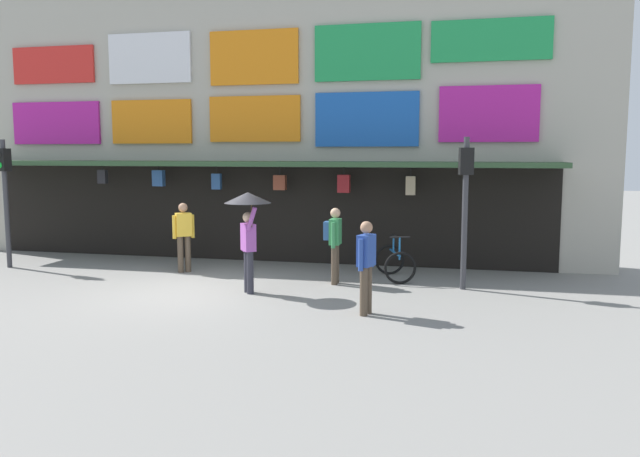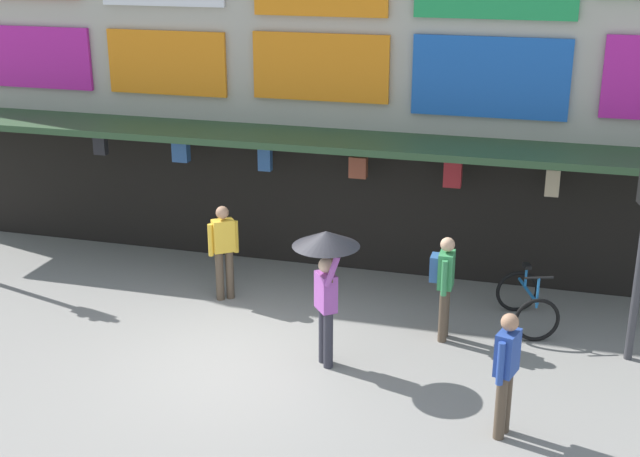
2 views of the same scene
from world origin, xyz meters
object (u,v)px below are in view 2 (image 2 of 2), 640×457
Objects in this scene: pedestrian_in_white at (506,368)px; pedestrian_in_yellow at (224,247)px; bicycle_parked at (527,303)px; pedestrian_with_umbrella at (326,260)px; pedestrian_in_red at (444,280)px.

pedestrian_in_white is 1.00× the size of pedestrian_in_yellow.
bicycle_parked is 0.64× the size of pedestrian_with_umbrella.
pedestrian_in_red is 0.81× the size of pedestrian_with_umbrella.
pedestrian_in_red and pedestrian_in_yellow have the same top height.
pedestrian_with_umbrella is at bearing -139.51° from pedestrian_in_red.
pedestrian_with_umbrella is 3.00m from pedestrian_in_yellow.
pedestrian_with_umbrella is (-1.52, -1.30, 0.66)m from pedestrian_in_red.
pedestrian_in_yellow reaches higher than bicycle_parked.
pedestrian_in_white is at bearing -31.25° from pedestrian_in_yellow.
pedestrian_with_umbrella is at bearing -142.59° from bicycle_parked.
pedestrian_in_white and pedestrian_in_yellow have the same top height.
pedestrian_with_umbrella reaches higher than pedestrian_in_white.
bicycle_parked is 0.79× the size of pedestrian_in_red.
pedestrian_in_yellow is at bearing 148.75° from pedestrian_in_white.
pedestrian_in_white is at bearing -24.21° from pedestrian_with_umbrella.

